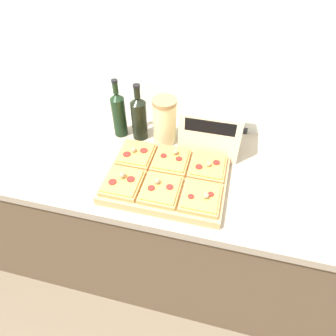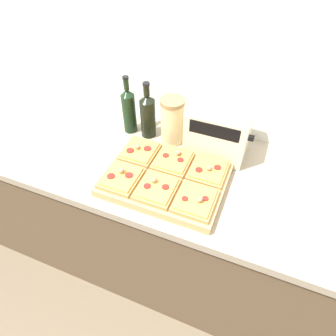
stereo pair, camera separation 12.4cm
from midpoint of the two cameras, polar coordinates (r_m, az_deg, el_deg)
ground_plane at (r=1.94m, az=-2.32°, el=-25.01°), size 12.00×12.00×0.00m
wall_back at (r=1.43m, az=7.84°, el=20.83°), size 6.00×0.06×2.50m
kitchen_counter at (r=1.68m, az=1.69°, el=-10.15°), size 2.63×0.67×0.89m
cutting_board at (r=1.25m, az=2.33°, el=-2.30°), size 0.49×0.36×0.04m
pizza_slice_back_left at (r=1.33m, az=-2.76°, el=3.09°), size 0.15×0.16×0.05m
pizza_slice_back_center at (r=1.29m, az=3.73°, el=1.34°), size 0.15×0.16×0.05m
pizza_slice_back_right at (r=1.26m, az=10.51°, el=-0.56°), size 0.15×0.16×0.05m
pizza_slice_front_left at (r=1.22m, az=-6.06°, el=-1.94°), size 0.15×0.16×0.05m
pizza_slice_front_center at (r=1.17m, az=0.88°, el=-4.07°), size 0.15×0.16×0.05m
pizza_slice_front_right at (r=1.15m, az=8.35°, el=-6.30°), size 0.15×0.16×0.05m
olive_oil_bottle at (r=1.47m, az=-5.03°, el=10.90°), size 0.07×0.07×0.29m
wine_bottle at (r=1.43m, az=-1.36°, el=9.97°), size 0.07×0.07×0.28m
grain_jar_tall at (r=1.40m, az=3.38°, el=8.79°), size 0.11×0.11×0.23m
toaster_oven at (r=1.36m, az=12.10°, el=6.57°), size 0.29×0.18×0.23m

